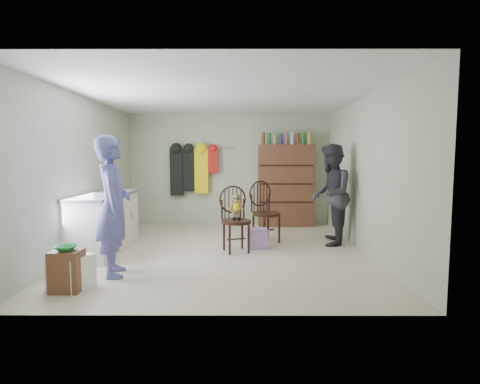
{
  "coord_description": "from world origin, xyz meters",
  "views": [
    {
      "loc": [
        0.27,
        -5.99,
        1.52
      ],
      "look_at": [
        0.25,
        0.2,
        0.95
      ],
      "focal_mm": 28.0,
      "sensor_mm": 36.0,
      "label": 1
    }
  ],
  "objects_px": {
    "chair_front": "(235,214)",
    "counter": "(105,222)",
    "dresser": "(285,185)",
    "chair_far": "(264,209)"
  },
  "relations": [
    {
      "from": "chair_far",
      "to": "dresser",
      "type": "bearing_deg",
      "value": 38.6
    },
    {
      "from": "counter",
      "to": "dresser",
      "type": "distance_m",
      "value": 3.97
    },
    {
      "from": "chair_front",
      "to": "dresser",
      "type": "relative_size",
      "value": 0.51
    },
    {
      "from": "dresser",
      "to": "counter",
      "type": "bearing_deg",
      "value": -144.32
    },
    {
      "from": "chair_front",
      "to": "chair_far",
      "type": "height_order",
      "value": "chair_far"
    },
    {
      "from": "counter",
      "to": "chair_front",
      "type": "xyz_separation_m",
      "value": [
        2.12,
        -0.0,
        0.14
      ]
    },
    {
      "from": "chair_front",
      "to": "counter",
      "type": "bearing_deg",
      "value": 161.51
    },
    {
      "from": "counter",
      "to": "chair_far",
      "type": "xyz_separation_m",
      "value": [
        2.64,
        0.69,
        0.12
      ]
    },
    {
      "from": "dresser",
      "to": "chair_front",
      "type": "bearing_deg",
      "value": -115.09
    },
    {
      "from": "chair_front",
      "to": "chair_far",
      "type": "xyz_separation_m",
      "value": [
        0.51,
        0.69,
        -0.02
      ]
    }
  ]
}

